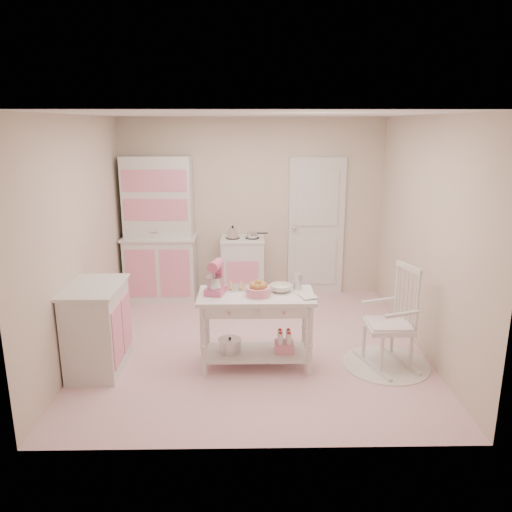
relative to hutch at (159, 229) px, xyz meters
The scene contains 14 objects.
room_shell 2.22m from the hutch, 51.09° to the right, with size 3.84×3.84×2.62m.
door 2.30m from the hutch, ahead, with size 0.82×0.05×2.04m, color silver.
hutch is the anchor object (origin of this frame).
stove 1.33m from the hutch, ahead, with size 0.62×0.57×0.92m, color silver.
base_cabinet 2.28m from the hutch, 97.56° to the right, with size 0.54×0.84×0.92m, color silver.
lace_rug 3.65m from the hutch, 38.22° to the right, with size 0.92×0.92×0.01m, color white.
rocking_chair 3.53m from the hutch, 38.22° to the right, with size 0.48×0.72×1.10m, color silver.
work_table 2.60m from the hutch, 57.47° to the right, with size 1.20×0.60×0.80m, color silver.
stand_mixer 2.31m from the hutch, 66.02° to the right, with size 0.20×0.28×0.34m, color #DA5C89.
cookie_tray 2.30m from the hutch, 58.21° to the right, with size 0.34×0.24×0.02m, color silver.
bread_basket 2.59m from the hutch, 57.69° to the right, with size 0.25×0.25×0.09m, color pink.
mixing_bowl 2.62m from the hutch, 51.70° to the right, with size 0.24×0.24×0.07m, color silver.
metal_pitcher 2.67m from the hutch, 47.59° to the right, with size 0.10×0.10×0.17m, color silver.
recipe_book 2.89m from the hutch, 51.20° to the right, with size 0.15×0.21×0.02m, color silver.
Camera 1 is at (-0.07, -5.35, 2.51)m, focal length 35.00 mm.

